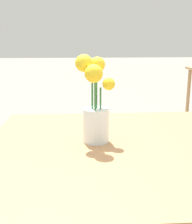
% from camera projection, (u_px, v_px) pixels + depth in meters
% --- Properties ---
extents(table_front, '(1.02, 1.01, 0.71)m').
position_uv_depth(table_front, '(114.00, 164.00, 1.09)').
color(table_front, '#9E7047').
rests_on(table_front, ground_plane).
extents(flower_vase, '(0.15, 0.16, 0.34)m').
position_uv_depth(flower_vase, '(95.00, 110.00, 1.07)').
color(flower_vase, silver).
rests_on(flower_vase, table_front).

